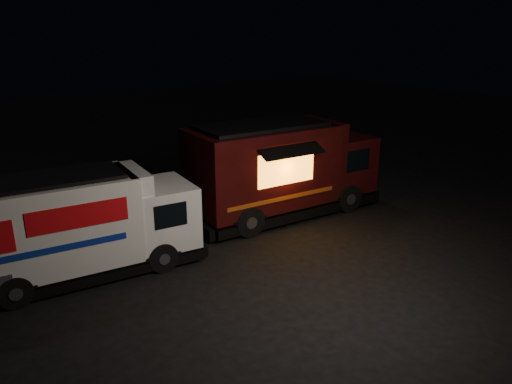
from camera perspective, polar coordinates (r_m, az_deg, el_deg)
name	(u,v)px	position (r m, az deg, el deg)	size (l,w,h in m)	color
ground	(260,262)	(14.54, 0.52, -7.97)	(80.00, 80.00, 0.00)	black
white_truck	(84,224)	(14.13, -19.07, -3.49)	(6.33, 2.16, 2.87)	silver
red_truck	(284,168)	(17.72, 3.18, 2.77)	(7.24, 2.66, 3.37)	#34090C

